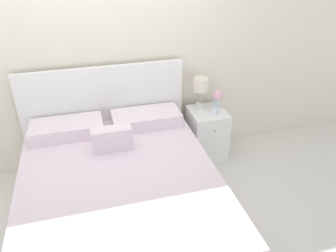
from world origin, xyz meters
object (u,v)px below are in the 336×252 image
Objects in this scene: flower_vase at (218,97)px; nightstand at (207,134)px; bed at (120,192)px; teacup at (215,111)px; table_lamp at (201,87)px.

nightstand is at bearing -156.80° from flower_vase.
bed is 9.38× the size of flower_vase.
flower_vase is at bearing 57.25° from teacup.
flower_vase is at bearing 32.12° from bed.
nightstand is at bearing 128.34° from teacup.
flower_vase is (1.26, 0.79, 0.44)m from bed.
bed is 1.40m from teacup.
bed is at bearing -147.88° from flower_vase.
nightstand is at bearing -62.09° from table_lamp.
table_lamp reaches higher than nightstand.
bed is 1.55m from flower_vase.
bed is 3.45× the size of nightstand.
table_lamp reaches higher than flower_vase.
teacup is at bearing -122.75° from flower_vase.
nightstand is 0.47m from flower_vase.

